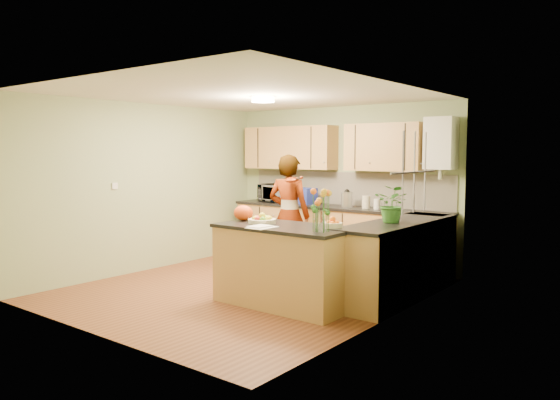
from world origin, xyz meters
The scene contains 28 objects.
floor centered at (0.00, 0.00, 0.00)m, with size 4.50×4.50×0.00m, color brown.
ceiling centered at (0.00, 0.00, 2.50)m, with size 4.00×4.50×0.02m, color silver.
wall_back centered at (0.00, 2.25, 1.25)m, with size 4.00×0.02×2.50m, color #94A475.
wall_front centered at (0.00, -2.25, 1.25)m, with size 4.00×0.02×2.50m, color #94A475.
wall_left centered at (-2.00, 0.00, 1.25)m, with size 0.02×4.50×2.50m, color #94A475.
wall_right centered at (2.00, 0.00, 1.25)m, with size 0.02×4.50×2.50m, color #94A475.
back_counter centered at (0.10, 1.95, 0.47)m, with size 3.64×0.62×0.94m.
right_counter centered at (1.70, 0.85, 0.47)m, with size 0.62×2.24×0.94m.
splashback centered at (0.10, 2.23, 1.20)m, with size 3.60×0.02×0.52m, color silver.
upper_cabinets centered at (-0.18, 2.08, 1.85)m, with size 3.20×0.34×0.70m.
boiler centered at (1.70, 2.09, 1.90)m, with size 0.40×0.30×0.86m.
window_right centered at (1.99, 0.60, 1.55)m, with size 0.01×1.30×1.05m.
light_switch centered at (-1.99, -0.60, 1.30)m, with size 0.02×0.09×0.09m, color silver.
ceiling_lamp centered at (0.00, 0.30, 2.46)m, with size 0.30×0.30×0.07m.
peninsula_island centered at (0.80, -0.27, 0.47)m, with size 1.62×0.83×0.93m.
fruit_dish centered at (0.45, -0.27, 0.98)m, with size 0.34×0.34×0.12m.
orange_bowl centered at (1.35, -0.12, 0.98)m, with size 0.22×0.22×0.13m.
flower_vase centered at (1.40, -0.45, 1.26)m, with size 0.27×0.27×0.50m.
orange_bag centered at (0.11, -0.22, 1.03)m, with size 0.25×0.21×0.19m, color #E44812.
papers centered at (0.70, -0.57, 0.94)m, with size 0.24×0.32×0.01m, color white.
violinist centered at (-0.08, 0.97, 0.87)m, with size 0.64×0.42×1.75m, color tan.
violin centered at (0.12, 0.75, 1.40)m, with size 0.58×0.23×0.12m, color #4F0F04, non-canonical shape.
microwave centered at (-1.15, 1.98, 1.09)m, with size 0.53×0.36×0.30m, color silver.
blue_box centered at (-0.48, 1.95, 1.07)m, with size 0.33×0.24×0.26m, color navy.
kettle centered at (0.31, 1.92, 1.07)m, with size 0.17×0.17×0.32m.
jar_cream centered at (0.62, 1.97, 1.03)m, with size 0.12×0.12×0.19m, color beige.
jar_white centered at (0.83, 1.91, 1.02)m, with size 0.10×0.10×0.15m, color silver.
potted_plant centered at (1.70, 0.66, 1.16)m, with size 0.40×0.35×0.45m, color #2D6822.
Camera 1 is at (4.59, -5.23, 1.77)m, focal length 35.00 mm.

